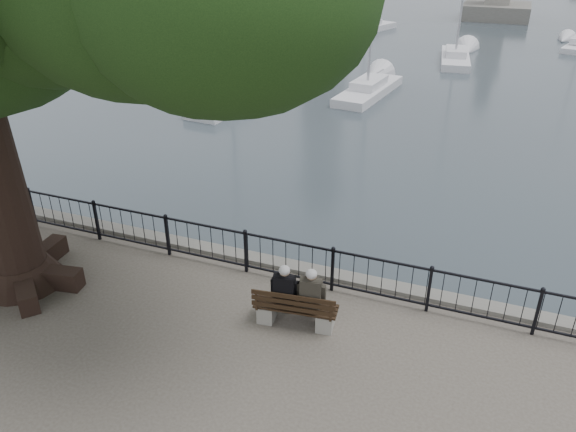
% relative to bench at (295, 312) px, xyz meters
% --- Properties ---
extents(harbor, '(260.00, 260.00, 1.20)m').
position_rel_bench_xyz_m(harbor, '(-0.68, 1.87, -0.80)').
color(harbor, '#5C5951').
rests_on(harbor, ground).
extents(railing, '(22.06, 0.06, 1.00)m').
position_rel_bench_xyz_m(railing, '(-0.68, 1.37, 0.26)').
color(railing, black).
rests_on(railing, ground).
extents(bench, '(1.66, 0.68, 0.85)m').
position_rel_bench_xyz_m(bench, '(0.00, 0.00, 0.00)').
color(bench, gray).
rests_on(bench, ground).
extents(person_left, '(0.42, 0.70, 1.35)m').
position_rel_bench_xyz_m(person_left, '(-0.22, 0.07, 0.33)').
color(person_left, black).
rests_on(person_left, ground).
extents(person_right, '(0.42, 0.70, 1.35)m').
position_rel_bench_xyz_m(person_right, '(0.29, 0.13, 0.33)').
color(person_right, black).
rests_on(person_right, ground).
extents(sailboat_a, '(2.36, 6.31, 11.70)m').
position_rel_bench_xyz_m(sailboat_a, '(-9.06, 15.91, -0.97)').
color(sailboat_a, silver).
rests_on(sailboat_a, ground).
extents(sailboat_b, '(2.38, 6.12, 12.49)m').
position_rel_bench_xyz_m(sailboat_b, '(-3.38, 19.89, -0.95)').
color(sailboat_b, silver).
rests_on(sailboat_b, ground).
extents(sailboat_e, '(1.98, 4.89, 11.60)m').
position_rel_bench_xyz_m(sailboat_e, '(-14.95, 27.92, -0.94)').
color(sailboat_e, silver).
rests_on(sailboat_e, ground).
extents(sailboat_f, '(2.40, 6.20, 11.59)m').
position_rel_bench_xyz_m(sailboat_f, '(-0.09, 29.34, -0.97)').
color(sailboat_f, silver).
rests_on(sailboat_f, ground).
extents(sailboat_h, '(3.87, 6.35, 15.33)m').
position_rel_bench_xyz_m(sailboat_h, '(-8.04, 38.18, -0.88)').
color(sailboat_h, silver).
rests_on(sailboat_h, ground).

